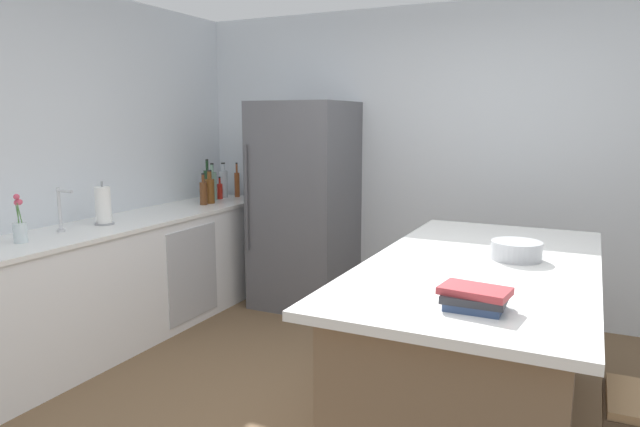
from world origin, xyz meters
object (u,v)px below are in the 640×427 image
(soda_bottle, at_px, (224,183))
(syrup_bottle, at_px, (203,193))
(wine_bottle, at_px, (208,185))
(kitchen_island, at_px, (478,348))
(flower_vase, at_px, (20,228))
(whiskey_bottle, at_px, (210,190))
(gin_bottle, at_px, (212,185))
(refrigerator, at_px, (305,205))
(sink_faucet, at_px, (61,209))
(paper_towel_roll, at_px, (103,206))
(cookbook_stack, at_px, (475,298))
(hot_sauce_bottle, at_px, (220,191))
(mixing_bowl, at_px, (516,250))
(vinegar_bottle, at_px, (237,184))

(soda_bottle, height_order, syrup_bottle, soda_bottle)
(wine_bottle, distance_m, syrup_bottle, 0.23)
(kitchen_island, bearing_deg, flower_vase, -167.16)
(whiskey_bottle, height_order, syrup_bottle, whiskey_bottle)
(flower_vase, height_order, gin_bottle, gin_bottle)
(refrigerator, bearing_deg, kitchen_island, -40.38)
(sink_faucet, relative_size, flower_vase, 0.99)
(paper_towel_roll, distance_m, whiskey_bottle, 1.18)
(flower_vase, bearing_deg, cookbook_stack, -2.96)
(refrigerator, relative_size, sink_faucet, 6.01)
(soda_bottle, xyz_separation_m, syrup_bottle, (0.12, -0.47, -0.03))
(paper_towel_roll, height_order, cookbook_stack, paper_towel_roll)
(syrup_bottle, bearing_deg, wine_bottle, 117.33)
(hot_sauce_bottle, relative_size, syrup_bottle, 0.75)
(whiskey_bottle, height_order, cookbook_stack, whiskey_bottle)
(refrigerator, height_order, mixing_bowl, refrigerator)
(paper_towel_roll, relative_size, mixing_bowl, 1.22)
(wine_bottle, bearing_deg, gin_bottle, 99.43)
(sink_faucet, distance_m, whiskey_bottle, 1.51)
(sink_faucet, xyz_separation_m, mixing_bowl, (2.86, 0.39, -0.08))
(hot_sauce_bottle, distance_m, cookbook_stack, 3.62)
(hot_sauce_bottle, height_order, cookbook_stack, hot_sauce_bottle)
(kitchen_island, height_order, gin_bottle, gin_bottle)
(vinegar_bottle, relative_size, gin_bottle, 0.97)
(paper_towel_roll, xyz_separation_m, soda_bottle, (-0.05, 1.55, 0.01))
(hot_sauce_bottle, relative_size, whiskey_bottle, 0.70)
(soda_bottle, distance_m, wine_bottle, 0.27)
(gin_bottle, distance_m, whiskey_bottle, 0.23)
(refrigerator, bearing_deg, whiskey_bottle, -159.84)
(paper_towel_roll, distance_m, soda_bottle, 1.55)
(vinegar_bottle, distance_m, syrup_bottle, 0.57)
(sink_faucet, height_order, syrup_bottle, sink_faucet)
(sink_faucet, distance_m, wine_bottle, 1.61)
(kitchen_island, relative_size, vinegar_bottle, 6.57)
(sink_faucet, relative_size, paper_towel_roll, 0.96)
(flower_vase, xyz_separation_m, syrup_bottle, (0.06, 1.75, 0.02))
(syrup_bottle, bearing_deg, sink_faucet, -94.21)
(refrigerator, bearing_deg, vinegar_bottle, 168.12)
(kitchen_island, relative_size, refrigerator, 1.21)
(refrigerator, xyz_separation_m, flower_vase, (-0.86, -2.15, 0.10))
(kitchen_island, distance_m, refrigerator, 2.41)
(whiskey_bottle, relative_size, cookbook_stack, 1.10)
(flower_vase, bearing_deg, soda_bottle, 91.63)
(cookbook_stack, bearing_deg, whiskey_bottle, 143.72)
(refrigerator, distance_m, paper_towel_roll, 1.71)
(sink_faucet, bearing_deg, wine_bottle, 90.02)
(gin_bottle, height_order, cookbook_stack, gin_bottle)
(kitchen_island, relative_size, gin_bottle, 6.37)
(kitchen_island, distance_m, paper_towel_roll, 2.74)
(flower_vase, relative_size, gin_bottle, 0.88)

